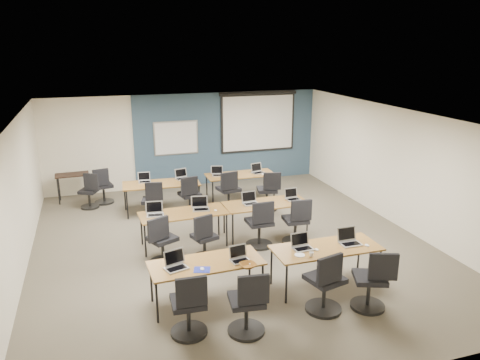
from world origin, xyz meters
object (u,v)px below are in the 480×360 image
object	(u,v)px
training_table_mid_right	(266,205)
laptop_7	(292,197)
laptop_5	(200,206)
task_chair_7	(297,225)
training_table_mid_left	(183,215)
spare_chair_a	(103,189)
task_chair_3	(372,285)
training_table_back_right	(240,176)
task_chair_2	(325,287)
task_chair_11	(268,194)
laptop_9	(182,176)
laptop_8	(144,180)
training_table_front_right	(326,249)
laptop_3	(349,240)
utility_table	(72,178)
spare_chair_b	(90,194)
projector_screen	(258,119)
laptop_2	(302,245)
task_chair_6	(260,228)
training_table_back_left	(161,185)
task_chair_8	(152,204)
task_chair_0	(189,310)
laptop_11	(257,171)
laptop_6	(250,201)
laptop_1	(239,257)
training_table_front_left	(206,265)
laptop_0	(176,264)
task_chair_4	(162,244)
task_chair_10	(229,194)
task_chair_9	(190,198)
whiteboard	(176,138)
task_chair_1	(248,308)
laptop_10	(218,173)
task_chair_5	(204,241)

from	to	relation	value
training_table_mid_right	laptop_7	bearing A→B (deg)	4.28
laptop_5	task_chair_7	world-z (taller)	task_chair_7
training_table_mid_left	spare_chair_a	distance (m)	3.60
task_chair_3	training_table_back_right	bearing A→B (deg)	114.04
laptop_5	task_chair_2	bearing A→B (deg)	-58.43
training_table_mid_right	task_chair_11	xyz separation A→B (m)	(0.62, 1.44, -0.26)
task_chair_3	laptop_9	distance (m)	6.11
task_chair_7	spare_chair_a	size ratio (longest dim) A/B	1.04
training_table_mid_right	laptop_7	world-z (taller)	laptop_7
task_chair_3	laptop_8	xyz separation A→B (m)	(-2.84, 5.80, 0.36)
training_table_mid_left	training_table_front_right	bearing A→B (deg)	-52.74
training_table_mid_right	laptop_3	world-z (taller)	laptop_3
utility_table	spare_chair_b	world-z (taller)	spare_chair_b
projector_screen	laptop_2	bearing A→B (deg)	-103.62
utility_table	spare_chair_a	distance (m)	0.91
training_table_mid_left	task_chair_2	bearing A→B (deg)	-65.55
task_chair_2	task_chair_6	xyz separation A→B (m)	(-0.12, 2.61, -0.01)
training_table_back_left	task_chair_8	distance (m)	0.70
task_chair_0	laptop_11	xyz separation A→B (m)	(3.05, 5.52, 0.37)
training_table_back_right	laptop_6	distance (m)	2.35
laptop_9	utility_table	xyz separation A→B (m)	(-2.70, 1.24, -0.14)
laptop_2	spare_chair_b	world-z (taller)	laptop_2
laptop_1	laptop_9	distance (m)	4.91
training_table_front_left	training_table_front_right	world-z (taller)	same
laptop_0	utility_table	distance (m)	6.30
training_table_mid_right	task_chair_4	size ratio (longest dim) A/B	1.82
training_table_mid_left	task_chair_0	xyz separation A→B (m)	(-0.55, -3.13, -0.26)
laptop_8	task_chair_10	size ratio (longest dim) A/B	0.29
task_chair_0	spare_chair_b	distance (m)	6.25
training_table_back_right	task_chair_4	distance (m)	4.07
task_chair_8	task_chair_9	xyz separation A→B (m)	(0.93, 0.09, 0.01)
training_table_mid_right	laptop_9	bearing A→B (deg)	119.45
whiteboard	task_chair_1	bearing A→B (deg)	-92.95
laptop_2	laptop_10	distance (m)	4.81
training_table_back_left	task_chair_1	distance (m)	5.60
training_table_mid_right	laptop_2	xyz separation A→B (m)	(-0.26, -2.37, 0.11)
training_table_front_left	task_chair_3	xyz separation A→B (m)	(2.45, -0.98, -0.26)
spare_chair_b	training_table_back_right	bearing A→B (deg)	17.98
training_table_front_left	laptop_9	distance (m)	4.84
training_table_back_right	task_chair_5	size ratio (longest dim) A/B	1.88
laptop_0	laptop_3	size ratio (longest dim) A/B	0.96
training_table_mid_right	laptop_9	size ratio (longest dim) A/B	5.75
utility_table	laptop_2	bearing A→B (deg)	-59.97
laptop_7	laptop_10	xyz separation A→B (m)	(-1.07, 2.39, 0.00)
task_chair_11	spare_chair_a	size ratio (longest dim) A/B	1.04
task_chair_2	laptop_1	bearing A→B (deg)	133.69
training_table_front_right	task_chair_6	size ratio (longest dim) A/B	1.80
laptop_0	task_chair_8	distance (m)	4.06
task_chair_4	spare_chair_a	distance (m)	4.10
utility_table	laptop_8	bearing A→B (deg)	-37.49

